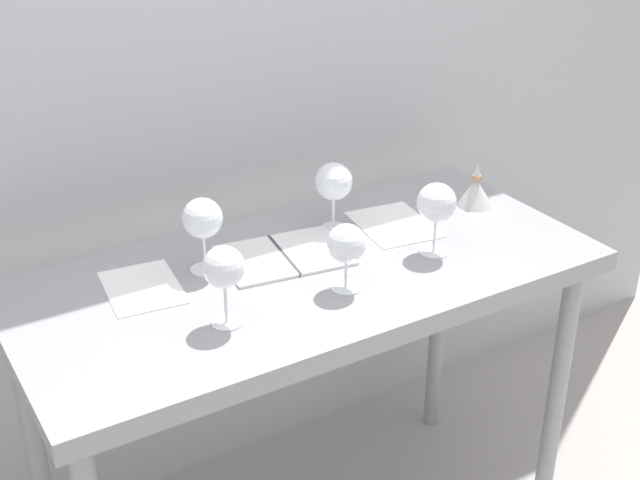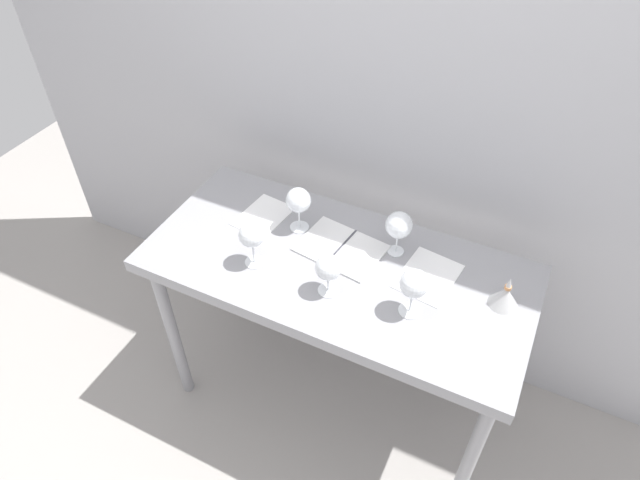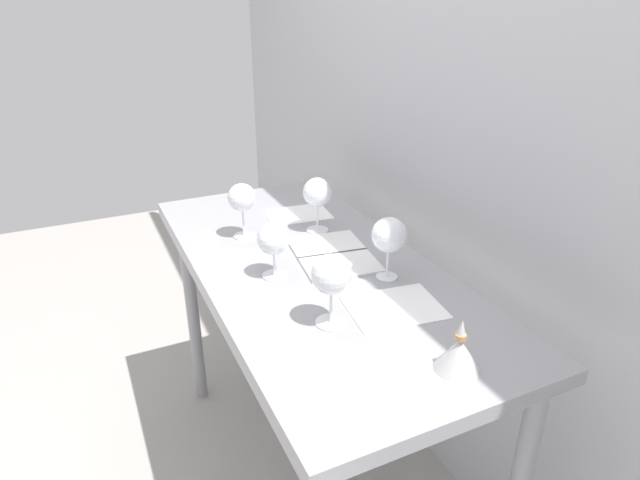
{
  "view_description": "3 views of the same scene",
  "coord_description": "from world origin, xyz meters",
  "px_view_note": "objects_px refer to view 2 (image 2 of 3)",
  "views": [
    {
      "loc": [
        -0.91,
        -1.57,
        1.89
      ],
      "look_at": [
        0.07,
        0.04,
        0.94
      ],
      "focal_mm": 48.78,
      "sensor_mm": 36.0,
      "label": 1
    },
    {
      "loc": [
        0.55,
        -1.28,
        2.33
      ],
      "look_at": [
        -0.07,
        0.0,
        0.98
      ],
      "focal_mm": 31.21,
      "sensor_mm": 36.0,
      "label": 2
    },
    {
      "loc": [
        1.29,
        -0.59,
        1.63
      ],
      "look_at": [
        0.05,
        -0.01,
        1.0
      ],
      "focal_mm": 30.24,
      "sensor_mm": 36.0,
      "label": 3
    }
  ],
  "objects_px": {
    "wine_glass_near_left": "(252,236)",
    "open_notebook": "(341,248)",
    "wine_glass_near_right": "(414,285)",
    "wine_glass_near_center": "(328,268)",
    "tasting_sheet_upper": "(263,216)",
    "decanter_funnel": "(505,296)",
    "tasting_sheet_lower": "(428,276)",
    "wine_glass_far_left": "(299,201)",
    "wine_glass_far_right": "(399,226)"
  },
  "relations": [
    {
      "from": "wine_glass_near_right",
      "to": "open_notebook",
      "type": "distance_m",
      "value": 0.39
    },
    {
      "from": "tasting_sheet_lower",
      "to": "decanter_funnel",
      "type": "distance_m",
      "value": 0.27
    },
    {
      "from": "wine_glass_near_left",
      "to": "open_notebook",
      "type": "bearing_deg",
      "value": 38.73
    },
    {
      "from": "wine_glass_far_right",
      "to": "open_notebook",
      "type": "xyz_separation_m",
      "value": [
        -0.19,
        -0.07,
        -0.12
      ]
    },
    {
      "from": "tasting_sheet_upper",
      "to": "wine_glass_near_right",
      "type": "bearing_deg",
      "value": -10.07
    },
    {
      "from": "wine_glass_far_left",
      "to": "wine_glass_far_right",
      "type": "relative_size",
      "value": 1.02
    },
    {
      "from": "decanter_funnel",
      "to": "wine_glass_near_right",
      "type": "bearing_deg",
      "value": -148.52
    },
    {
      "from": "wine_glass_near_left",
      "to": "wine_glass_near_right",
      "type": "height_order",
      "value": "wine_glass_near_right"
    },
    {
      "from": "wine_glass_near_left",
      "to": "wine_glass_far_right",
      "type": "distance_m",
      "value": 0.52
    },
    {
      "from": "wine_glass_near_center",
      "to": "tasting_sheet_lower",
      "type": "xyz_separation_m",
      "value": [
        0.29,
        0.21,
        -0.11
      ]
    },
    {
      "from": "tasting_sheet_lower",
      "to": "wine_glass_near_right",
      "type": "bearing_deg",
      "value": -84.25
    },
    {
      "from": "wine_glass_near_right",
      "to": "wine_glass_near_center",
      "type": "relative_size",
      "value": 1.14
    },
    {
      "from": "tasting_sheet_upper",
      "to": "decanter_funnel",
      "type": "relative_size",
      "value": 1.81
    },
    {
      "from": "wine_glass_far_left",
      "to": "wine_glass_near_center",
      "type": "bearing_deg",
      "value": -45.77
    },
    {
      "from": "wine_glass_far_left",
      "to": "tasting_sheet_lower",
      "type": "xyz_separation_m",
      "value": [
        0.52,
        -0.03,
        -0.13
      ]
    },
    {
      "from": "wine_glass_far_left",
      "to": "tasting_sheet_upper",
      "type": "xyz_separation_m",
      "value": [
        -0.16,
        -0.0,
        -0.13
      ]
    },
    {
      "from": "wine_glass_far_left",
      "to": "tasting_sheet_upper",
      "type": "relative_size",
      "value": 0.83
    },
    {
      "from": "wine_glass_near_center",
      "to": "tasting_sheet_lower",
      "type": "relative_size",
      "value": 0.68
    },
    {
      "from": "tasting_sheet_upper",
      "to": "decanter_funnel",
      "type": "distance_m",
      "value": 0.95
    },
    {
      "from": "wine_glass_near_right",
      "to": "tasting_sheet_lower",
      "type": "xyz_separation_m",
      "value": [
        0.01,
        0.18,
        -0.13
      ]
    },
    {
      "from": "wine_glass_far_right",
      "to": "decanter_funnel",
      "type": "xyz_separation_m",
      "value": [
        0.41,
        -0.08,
        -0.09
      ]
    },
    {
      "from": "wine_glass_near_left",
      "to": "wine_glass_far_left",
      "type": "distance_m",
      "value": 0.24
    },
    {
      "from": "wine_glass_near_left",
      "to": "tasting_sheet_upper",
      "type": "bearing_deg",
      "value": 113.09
    },
    {
      "from": "wine_glass_far_left",
      "to": "tasting_sheet_lower",
      "type": "relative_size",
      "value": 0.78
    },
    {
      "from": "wine_glass_near_center",
      "to": "wine_glass_near_right",
      "type": "bearing_deg",
      "value": 7.65
    },
    {
      "from": "wine_glass_near_left",
      "to": "tasting_sheet_upper",
      "type": "relative_size",
      "value": 0.82
    },
    {
      "from": "wine_glass_near_right",
      "to": "open_notebook",
      "type": "height_order",
      "value": "wine_glass_near_right"
    },
    {
      "from": "wine_glass_near_left",
      "to": "open_notebook",
      "type": "xyz_separation_m",
      "value": [
        0.25,
        0.2,
        -0.13
      ]
    },
    {
      "from": "tasting_sheet_upper",
      "to": "tasting_sheet_lower",
      "type": "xyz_separation_m",
      "value": [
        0.68,
        -0.03,
        0.0
      ]
    },
    {
      "from": "wine_glass_near_right",
      "to": "decanter_funnel",
      "type": "distance_m",
      "value": 0.33
    },
    {
      "from": "tasting_sheet_upper",
      "to": "open_notebook",
      "type": "bearing_deg",
      "value": 1.08
    },
    {
      "from": "wine_glass_near_left",
      "to": "tasting_sheet_lower",
      "type": "bearing_deg",
      "value": 19.65
    },
    {
      "from": "wine_glass_far_right",
      "to": "wine_glass_near_right",
      "type": "bearing_deg",
      "value": -60.3
    },
    {
      "from": "tasting_sheet_upper",
      "to": "tasting_sheet_lower",
      "type": "distance_m",
      "value": 0.68
    },
    {
      "from": "wine_glass_near_left",
      "to": "open_notebook",
      "type": "distance_m",
      "value": 0.34
    },
    {
      "from": "wine_glass_near_center",
      "to": "tasting_sheet_upper",
      "type": "relative_size",
      "value": 0.72
    },
    {
      "from": "tasting_sheet_upper",
      "to": "tasting_sheet_lower",
      "type": "bearing_deg",
      "value": 4.43
    },
    {
      "from": "wine_glass_far_right",
      "to": "wine_glass_near_center",
      "type": "distance_m",
      "value": 0.32
    },
    {
      "from": "wine_glass_near_left",
      "to": "tasting_sheet_lower",
      "type": "xyz_separation_m",
      "value": [
        0.58,
        0.21,
        -0.13
      ]
    },
    {
      "from": "wine_glass_near_right",
      "to": "wine_glass_far_right",
      "type": "height_order",
      "value": "wine_glass_near_right"
    },
    {
      "from": "open_notebook",
      "to": "decanter_funnel",
      "type": "distance_m",
      "value": 0.6
    },
    {
      "from": "wine_glass_near_center",
      "to": "decanter_funnel",
      "type": "relative_size",
      "value": 1.31
    },
    {
      "from": "wine_glass_near_right",
      "to": "decanter_funnel",
      "type": "height_order",
      "value": "wine_glass_near_right"
    },
    {
      "from": "tasting_sheet_upper",
      "to": "wine_glass_far_right",
      "type": "bearing_deg",
      "value": 10.95
    },
    {
      "from": "decanter_funnel",
      "to": "tasting_sheet_lower",
      "type": "bearing_deg",
      "value": 177.5
    },
    {
      "from": "tasting_sheet_upper",
      "to": "wine_glass_near_center",
      "type": "bearing_deg",
      "value": -24.68
    },
    {
      "from": "wine_glass_far_left",
      "to": "tasting_sheet_upper",
      "type": "bearing_deg",
      "value": -179.0
    },
    {
      "from": "open_notebook",
      "to": "tasting_sheet_lower",
      "type": "relative_size",
      "value": 1.4
    },
    {
      "from": "wine_glass_far_left",
      "to": "wine_glass_near_right",
      "type": "bearing_deg",
      "value": -21.68
    },
    {
      "from": "wine_glass_near_right",
      "to": "open_notebook",
      "type": "bearing_deg",
      "value": 152.64
    }
  ]
}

